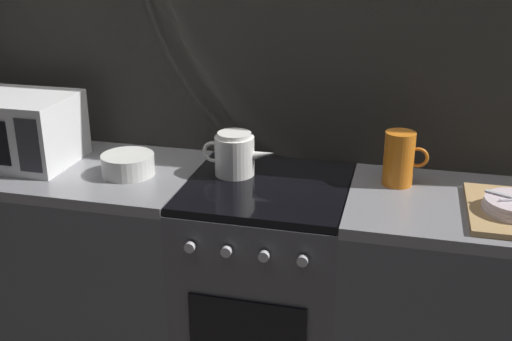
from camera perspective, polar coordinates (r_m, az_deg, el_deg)
back_wall at (r=2.51m, az=2.74°, el=7.86°), size 3.60×0.05×2.40m
counter_left at (r=2.82m, az=-17.34°, el=-7.96°), size 1.20×0.60×0.90m
stove_unit at (r=2.51m, az=0.94°, el=-10.81°), size 0.60×0.63×0.90m
counter_right at (r=2.50m, az=22.01°, el=-12.67°), size 1.20×0.60×0.90m
microwave at (r=2.66m, az=-20.99°, el=3.57°), size 0.46×0.35×0.27m
kettle at (r=2.37m, az=-1.94°, el=1.50°), size 0.28×0.15×0.17m
mixing_bowl at (r=2.43m, az=-11.56°, el=0.54°), size 0.20×0.20×0.08m
pitcher at (r=2.32m, az=12.89°, el=1.07°), size 0.16×0.11×0.20m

